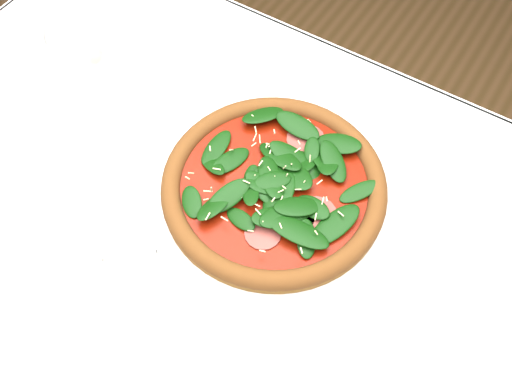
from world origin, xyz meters
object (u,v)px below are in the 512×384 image
Objects in this scene: napkin at (110,238)px; wine_glass at (79,46)px; plate at (274,192)px; pizza at (274,184)px.

wine_glass is at bearing 133.03° from napkin.
pizza is at bearing 0.00° from plate.
pizza is 2.75× the size of napkin.
wine_glass reaches higher than plate.
pizza is at bearing 3.89° from wine_glass.
pizza is 0.33m from wine_glass.
napkin is at bearing -46.97° from wine_glass.
napkin is at bearing -129.58° from plate.
pizza is 0.24m from napkin.
wine_glass is (-0.31, -0.02, 0.12)m from pizza.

